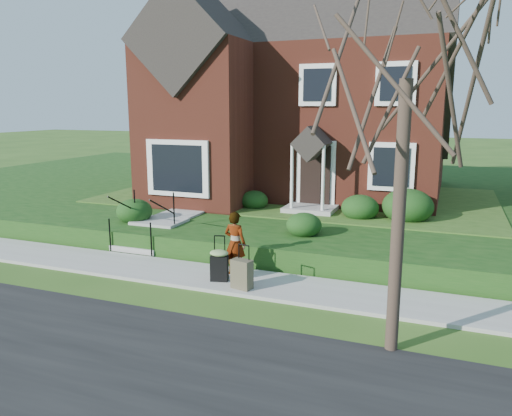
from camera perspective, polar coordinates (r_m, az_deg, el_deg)
The scene contains 12 objects.
ground at distance 11.86m, azimuth -6.48°, elevation -7.90°, with size 120.00×120.00×0.00m, color #2D5119.
street at distance 8.18m, azimuth -23.83°, elevation -18.19°, with size 60.00×6.00×0.01m, color black.
sidewalk at distance 11.85m, azimuth -6.48°, elevation -7.71°, with size 60.00×1.60×0.08m, color #9E9B93.
terrace at distance 21.13m, azimuth 17.51°, elevation 1.08°, with size 44.00×20.00×0.60m, color #133D10.
walkway at distance 17.10m, azimuth -6.18°, elevation 0.33°, with size 1.20×6.00×0.06m, color #9E9B93.
main_house at distance 20.28m, azimuth 5.76°, elevation 15.23°, with size 10.40×10.20×9.40m.
front_steps at distance 14.48m, azimuth -11.91°, elevation -2.54°, with size 1.40×2.02×1.50m.
foundation_shrubs at distance 15.69m, azimuth 2.42°, elevation 0.94°, with size 9.91×4.36×1.05m.
woman at distance 11.55m, azimuth -2.40°, elevation -4.06°, with size 0.55×0.36×1.50m, color #999999.
suitcase_black at distance 11.25m, azimuth -4.22°, elevation -6.34°, with size 0.50×0.44×1.04m.
suitcase_olive at distance 10.79m, azimuth -1.62°, elevation -7.55°, with size 0.49×0.35×0.97m.
tree_verge at distance 7.95m, azimuth 17.01°, elevation 16.87°, with size 4.74×4.74×6.77m.
Camera 1 is at (5.27, -9.88, 3.92)m, focal length 35.00 mm.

